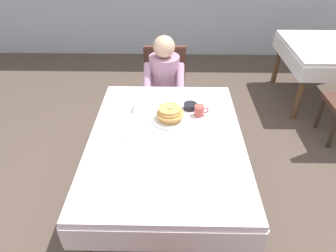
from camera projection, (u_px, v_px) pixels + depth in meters
ground_plane at (166, 205)px, 2.60m from camera, size 14.00×14.00×0.00m
dining_table_main at (166, 146)px, 2.22m from camera, size 1.12×1.52×0.74m
chair_diner at (165, 85)px, 3.24m from camera, size 0.44×0.45×0.93m
diner_person at (164, 81)px, 3.03m from camera, size 0.40×0.43×1.12m
plate_breakfast at (170, 119)px, 2.34m from camera, size 0.28×0.28×0.02m
breakfast_stack at (170, 113)px, 2.30m from camera, size 0.21×0.21×0.10m
cup_coffee at (199, 111)px, 2.37m from camera, size 0.11×0.08×0.08m
bowl_butter at (190, 106)px, 2.46m from camera, size 0.11×0.11×0.04m
syrup_pitcher at (134, 108)px, 2.42m from camera, size 0.08×0.08×0.07m
fork_left_of_plate at (145, 121)px, 2.33m from camera, size 0.02×0.18×0.00m
knife_right_of_plate at (195, 122)px, 2.32m from camera, size 0.02×0.20×0.00m
spoon_near_edge at (163, 143)px, 2.11m from camera, size 0.15×0.04×0.00m
napkin_folded at (134, 134)px, 2.19m from camera, size 0.19×0.15×0.01m
background_table_far at (324, 54)px, 3.70m from camera, size 0.92×1.12×0.74m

